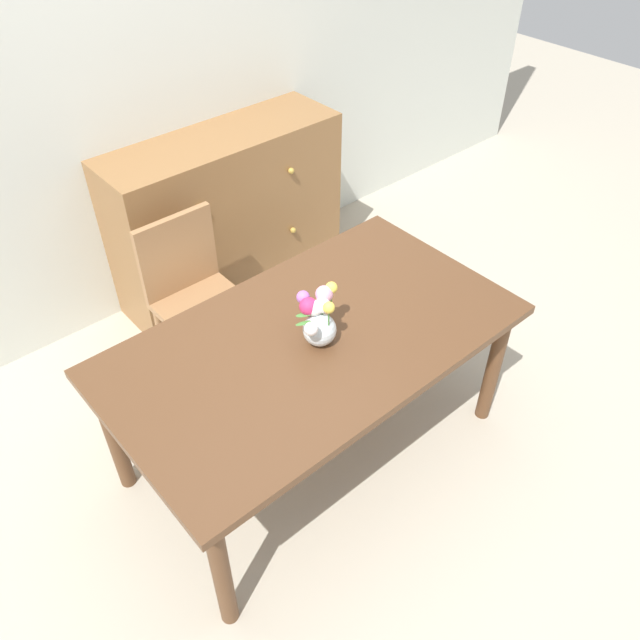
{
  "coord_description": "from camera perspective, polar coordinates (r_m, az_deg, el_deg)",
  "views": [
    {
      "loc": [
        -1.25,
        -1.48,
        2.53
      ],
      "look_at": [
        0.0,
        -0.04,
        0.85
      ],
      "focal_mm": 35.75,
      "sensor_mm": 36.0,
      "label": 1
    }
  ],
  "objects": [
    {
      "name": "ground_plane",
      "position": [
        3.19,
        -0.55,
        -11.2
      ],
      "size": [
        12.0,
        12.0,
        0.0
      ],
      "primitive_type": "plane",
      "color": "#B7AD99"
    },
    {
      "name": "back_wall",
      "position": [
        3.51,
        -19.14,
        20.5
      ],
      "size": [
        7.0,
        0.1,
        2.8
      ],
      "primitive_type": "cube",
      "color": "silver",
      "rests_on": "ground_plane"
    },
    {
      "name": "dining_table",
      "position": [
        2.7,
        -0.64,
        -2.76
      ],
      "size": [
        1.73,
        0.98,
        0.73
      ],
      "color": "brown",
      "rests_on": "ground_plane"
    },
    {
      "name": "chair_far",
      "position": [
        3.28,
        -11.24,
        2.62
      ],
      "size": [
        0.42,
        0.42,
        0.9
      ],
      "rotation": [
        0.0,
        0.0,
        3.14
      ],
      "color": "#9E7047",
      "rests_on": "ground_plane"
    },
    {
      "name": "dresser",
      "position": [
        3.87,
        -8.18,
        9.29
      ],
      "size": [
        1.4,
        0.47,
        1.0
      ],
      "color": "olive",
      "rests_on": "ground_plane"
    },
    {
      "name": "flower_vase",
      "position": [
        2.55,
        -0.13,
        0.1
      ],
      "size": [
        0.23,
        0.2,
        0.24
      ],
      "color": "silver",
      "rests_on": "dining_table"
    }
  ]
}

